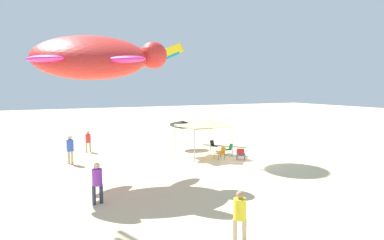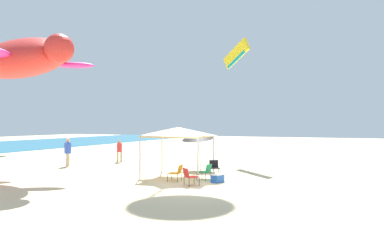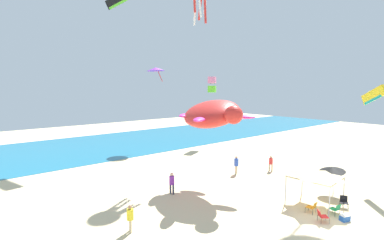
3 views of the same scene
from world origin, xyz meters
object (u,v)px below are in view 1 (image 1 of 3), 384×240
person_kite_handler (88,140)px  kite_parafoil_yellow (167,53)px  folding_chair_left_of_tent (221,152)px  kite_turtle_red (94,57)px  cooler_box (240,152)px  person_far_stroller (70,147)px  folding_chair_facing_ocean (241,153)px  folding_chair_right_of_tent (214,145)px  beach_umbrella (182,123)px  person_near_umbrella (240,212)px  person_by_tent (97,180)px  canopy_tent (203,123)px  folding_chair_near_cooler (228,149)px

person_kite_handler → kite_parafoil_yellow: bearing=14.3°
folding_chair_left_of_tent → kite_turtle_red: kite_turtle_red is taller
cooler_box → kite_parafoil_yellow: (9.46, 1.78, 7.79)m
cooler_box → kite_turtle_red: bearing=100.7°
folding_chair_left_of_tent → kite_parafoil_yellow: 12.50m
cooler_box → person_far_stroller: (2.33, 11.32, 0.89)m
folding_chair_facing_ocean → kite_turtle_red: (-0.59, 9.56, 5.95)m
cooler_box → folding_chair_right_of_tent: bearing=23.2°
person_kite_handler → folding_chair_facing_ocean: bearing=-49.7°
beach_umbrella → folding_chair_right_of_tent: size_ratio=2.99×
kite_turtle_red → kite_parafoil_yellow: (11.43, -8.66, 1.57)m
person_near_umbrella → kite_turtle_red: kite_turtle_red is taller
person_by_tent → folding_chair_right_of_tent: bearing=26.4°
beach_umbrella → kite_parafoil_yellow: size_ratio=0.95×
cooler_box → person_near_umbrella: size_ratio=0.43×
beach_umbrella → person_near_umbrella: bearing=162.0°
folding_chair_facing_ocean → canopy_tent: bearing=-14.3°
cooler_box → kite_parafoil_yellow: 12.38m
canopy_tent → folding_chair_right_of_tent: size_ratio=4.13×
cooler_box → person_near_umbrella: (-11.37, 7.73, 0.78)m
folding_chair_right_of_tent → person_kite_handler: 9.51m
folding_chair_near_cooler → kite_parafoil_yellow: (9.09, 1.03, 7.51)m
folding_chair_left_of_tent → person_near_umbrella: person_near_umbrella is taller
beach_umbrella → cooler_box: size_ratio=3.42×
folding_chair_facing_ocean → person_far_stroller: size_ratio=0.44×
folding_chair_right_of_tent → kite_turtle_red: size_ratio=0.11×
person_near_umbrella → folding_chair_left_of_tent: bearing=-92.2°
folding_chair_facing_ocean → person_near_umbrella: size_ratio=0.49×
folding_chair_near_cooler → person_kite_handler: bearing=-111.8°
folding_chair_left_of_tent → person_by_tent: size_ratio=0.46×
folding_chair_left_of_tent → person_kite_handler: 10.06m
kite_parafoil_yellow → folding_chair_facing_ocean: bearing=136.6°
folding_chair_left_of_tent → person_by_tent: bearing=-63.3°
beach_umbrella → person_near_umbrella: 16.32m
folding_chair_right_of_tent → person_by_tent: size_ratio=0.46×
person_near_umbrella → kite_turtle_red: bearing=-48.0°
canopy_tent → cooler_box: canopy_tent is taller
folding_chair_near_cooler → cooler_box: bearing=73.9°
beach_umbrella → folding_chair_near_cooler: (-3.75, -1.95, -1.59)m
person_near_umbrella → person_kite_handler: person_near_umbrella is taller
canopy_tent → kite_parafoil_yellow: size_ratio=1.31×
folding_chair_near_cooler → canopy_tent: bearing=-96.8°
cooler_box → folding_chair_left_of_tent: bearing=105.5°
folding_chair_right_of_tent → person_kite_handler: person_kite_handler is taller
person_kite_handler → person_far_stroller: size_ratio=0.87×
cooler_box → kite_parafoil_yellow: bearing=10.7°
folding_chair_right_of_tent → folding_chair_facing_ocean: bearing=-118.1°
kite_parafoil_yellow → folding_chair_left_of_tent: bearing=131.0°
canopy_tent → folding_chair_left_of_tent: canopy_tent is taller
canopy_tent → folding_chair_left_of_tent: bearing=-157.5°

